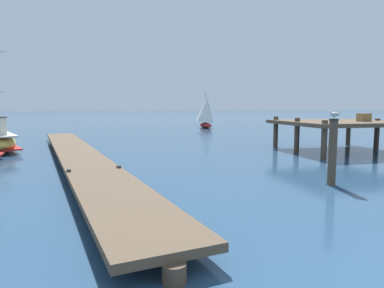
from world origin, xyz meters
TOP-DOWN VIEW (x-y plane):
  - floating_dock at (-5.19, 14.71)m, footprint 3.84×23.74m
  - pier_platform at (8.71, 13.72)m, footprint 6.64×6.25m
  - mooring_piling at (2.36, 7.18)m, footprint 0.30×0.30m
  - perched_seagull at (2.36, 7.18)m, footprint 0.26×0.35m
  - distant_sailboat at (9.63, 35.75)m, footprint 2.70×4.31m

SIDE VIEW (x-z plane):
  - floating_dock at x=-5.19m, z-range 0.10..0.63m
  - mooring_piling at x=2.36m, z-range 0.04..2.17m
  - pier_platform at x=8.71m, z-range 0.46..2.61m
  - distant_sailboat at x=9.63m, z-range -0.20..3.83m
  - perched_seagull at x=2.36m, z-range 2.15..2.41m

